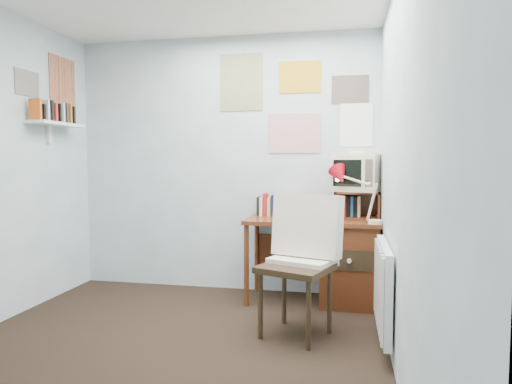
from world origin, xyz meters
TOP-DOWN VIEW (x-y plane):
  - ground at (0.00, 0.00)m, footprint 3.50×3.50m
  - back_wall at (0.00, 1.75)m, footprint 3.00×0.02m
  - right_wall at (1.50, 0.00)m, footprint 0.02×3.50m
  - desk at (1.17, 1.48)m, footprint 1.20×0.55m
  - desk_chair at (0.84, 0.63)m, footprint 0.66×0.65m
  - desk_lamp at (1.44, 1.26)m, footprint 0.31×0.27m
  - tv_riser at (1.29, 1.59)m, footprint 0.40×0.30m
  - crt_tv at (1.30, 1.61)m, footprint 0.48×0.46m
  - book_row at (0.66, 1.66)m, footprint 0.60×0.14m
  - radiator at (1.46, 0.55)m, footprint 0.09×0.80m
  - wall_shelf at (-1.40, 1.10)m, footprint 0.20×0.62m
  - posters_back at (0.70, 1.74)m, footprint 1.20×0.01m
  - posters_left at (-1.49, 1.10)m, footprint 0.01×0.70m

SIDE VIEW (x-z plane):
  - ground at x=0.00m, z-range 0.00..0.00m
  - desk at x=1.17m, z-range 0.03..0.79m
  - radiator at x=1.46m, z-range 0.12..0.72m
  - desk_chair at x=0.84m, z-range 0.00..1.01m
  - book_row at x=0.66m, z-range 0.76..0.98m
  - tv_riser at x=1.29m, z-range 0.76..1.01m
  - desk_lamp at x=1.44m, z-range 0.76..1.20m
  - crt_tv at x=1.30m, z-range 1.01..1.38m
  - back_wall at x=0.00m, z-range 0.00..2.50m
  - right_wall at x=1.50m, z-range 0.00..2.50m
  - wall_shelf at x=-1.40m, z-range 1.50..1.74m
  - posters_back at x=0.70m, z-range 1.40..2.30m
  - posters_left at x=-1.49m, z-range 1.70..2.30m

